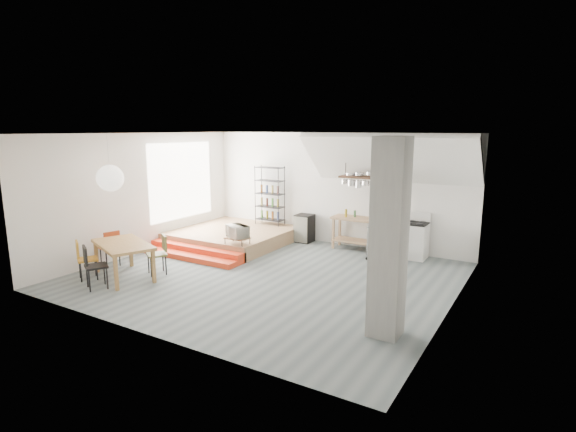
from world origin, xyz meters
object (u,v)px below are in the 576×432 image
Objects in this scene: stove at (415,240)px; mini_fridge at (304,228)px; rolling_cart at (384,237)px; dining_table at (123,247)px.

stove is 3.29m from mini_fridge.
mini_fridge is (-2.60, 0.50, -0.16)m from rolling_cart.
rolling_cart is 1.21× the size of mini_fridge.
dining_table is at bearing -154.98° from rolling_cart.
stove is at bearing 65.45° from dining_table.
dining_table is 6.34m from rolling_cart.
stove is at bearing -0.77° from mini_fridge.
mini_fridge reaches higher than dining_table.
mini_fridge is at bearing 149.61° from rolling_cart.
mini_fridge is (1.91, 4.94, -0.30)m from dining_table.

